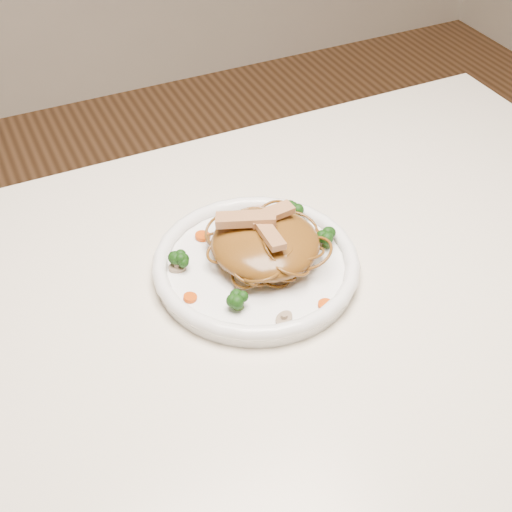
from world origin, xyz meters
name	(u,v)px	position (x,y,z in m)	size (l,w,h in m)	color
table	(284,349)	(0.00, 0.00, 0.65)	(1.20, 0.80, 0.75)	silver
plate	(256,268)	(-0.01, 0.06, 0.76)	(0.27, 0.27, 0.02)	white
noodle_mound	(265,243)	(0.00, 0.06, 0.79)	(0.14, 0.14, 0.05)	brown
chicken_a	(271,214)	(0.02, 0.08, 0.82)	(0.06, 0.02, 0.01)	tan
chicken_b	(246,219)	(-0.02, 0.09, 0.82)	(0.08, 0.03, 0.01)	tan
chicken_c	(270,235)	(0.00, 0.05, 0.82)	(0.06, 0.02, 0.01)	tan
broccoli_0	(293,211)	(0.07, 0.12, 0.78)	(0.02, 0.02, 0.03)	#12420D
broccoli_1	(178,260)	(-0.11, 0.09, 0.78)	(0.03, 0.03, 0.03)	#12420D
broccoli_2	(238,299)	(-0.07, 0.00, 0.78)	(0.02, 0.02, 0.03)	#12420D
broccoli_3	(328,236)	(0.09, 0.05, 0.78)	(0.03, 0.03, 0.03)	#12420D
carrot_0	(261,213)	(0.04, 0.15, 0.77)	(0.02, 0.02, 0.01)	#D55207
carrot_1	(190,298)	(-0.12, 0.04, 0.77)	(0.02, 0.02, 0.01)	#D55207
carrot_2	(315,234)	(0.08, 0.08, 0.77)	(0.02, 0.02, 0.01)	#D55207
carrot_3	(203,236)	(-0.06, 0.14, 0.77)	(0.02, 0.02, 0.01)	#D55207
carrot_4	(326,305)	(0.03, -0.05, 0.77)	(0.02, 0.02, 0.01)	#D55207
mushroom_0	(284,319)	(-0.03, -0.05, 0.77)	(0.03, 0.03, 0.01)	gray
mushroom_1	(296,215)	(0.08, 0.12, 0.77)	(0.02, 0.02, 0.01)	gray
mushroom_2	(177,268)	(-0.11, 0.09, 0.77)	(0.02, 0.02, 0.01)	gray
mushroom_3	(278,217)	(0.05, 0.13, 0.77)	(0.02, 0.02, 0.01)	gray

